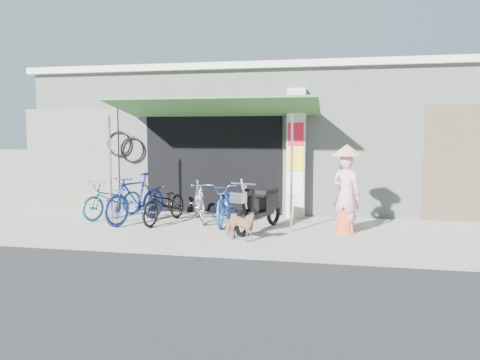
% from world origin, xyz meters
% --- Properties ---
extents(ground, '(80.00, 80.00, 0.00)m').
position_xyz_m(ground, '(0.00, 0.00, 0.00)').
color(ground, '#A7A297').
rests_on(ground, ground).
extents(road_strip, '(80.00, 6.00, 0.01)m').
position_xyz_m(road_strip, '(0.00, -4.50, 0.01)').
color(road_strip, '#2C2D2F').
rests_on(road_strip, ground).
extents(bicycle_shop, '(12.30, 5.30, 3.66)m').
position_xyz_m(bicycle_shop, '(-0.00, 5.09, 1.83)').
color(bicycle_shop, '#939891').
rests_on(bicycle_shop, ground).
extents(shop_pillar, '(0.42, 0.44, 3.00)m').
position_xyz_m(shop_pillar, '(0.85, 2.45, 1.50)').
color(shop_pillar, beige).
rests_on(shop_pillar, ground).
extents(awning, '(4.60, 1.88, 2.72)m').
position_xyz_m(awning, '(-0.90, 1.63, 2.51)').
color(awning, '#2E5E2A').
rests_on(awning, ground).
extents(neighbour_left, '(2.60, 0.06, 2.60)m').
position_xyz_m(neighbour_left, '(-5.00, 2.59, 1.30)').
color(neighbour_left, '#6B665B').
rests_on(neighbour_left, ground).
extents(bike_teal, '(1.24, 1.79, 0.89)m').
position_xyz_m(bike_teal, '(-3.31, 1.47, 0.45)').
color(bike_teal, '#176167').
rests_on(bike_teal, ground).
extents(bike_blue, '(1.11, 1.89, 1.10)m').
position_xyz_m(bike_blue, '(-2.54, 0.99, 0.55)').
color(bike_blue, navy).
rests_on(bike_blue, ground).
extents(bike_black, '(0.88, 1.76, 0.88)m').
position_xyz_m(bike_black, '(-1.92, 1.11, 0.44)').
color(bike_black, black).
rests_on(bike_black, ground).
extents(bike_silver, '(1.01, 1.58, 0.92)m').
position_xyz_m(bike_silver, '(-1.23, 1.49, 0.46)').
color(bike_silver, '#9E9FA3').
rests_on(bike_silver, ground).
extents(bike_navy, '(0.75, 1.80, 0.92)m').
position_xyz_m(bike_navy, '(-0.58, 1.26, 0.46)').
color(bike_navy, '#224A9E').
rests_on(bike_navy, ground).
extents(street_dog, '(0.75, 0.51, 0.58)m').
position_xyz_m(street_dog, '(0.05, -0.24, 0.29)').
color(street_dog, tan).
rests_on(street_dog, ground).
extents(moped, '(0.81, 1.77, 1.04)m').
position_xyz_m(moped, '(0.26, 0.76, 0.47)').
color(moped, black).
rests_on(moped, ground).
extents(nun, '(0.68, 0.64, 1.76)m').
position_xyz_m(nun, '(1.97, 0.87, 0.87)').
color(nun, pink).
rests_on(nun, ground).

